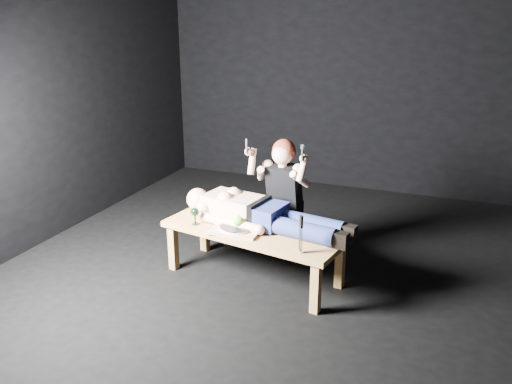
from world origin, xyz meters
TOP-DOWN VIEW (x-y plane):
  - ground at (0.00, 0.00)m, footprint 5.00×5.00m
  - back_wall at (0.00, 2.50)m, footprint 5.00×0.00m
  - table at (-0.32, -0.23)m, footprint 1.58×0.81m
  - lying_man at (-0.26, -0.14)m, footprint 1.52×0.69m
  - kneeling_woman at (-0.21, 0.29)m, footprint 0.66×0.73m
  - serving_tray at (-0.43, -0.34)m, footprint 0.40×0.29m
  - plate at (-0.43, -0.34)m, footprint 0.27×0.27m
  - apple at (-0.41, -0.33)m, footprint 0.09×0.09m
  - goblet at (-0.80, -0.33)m, footprint 0.08×0.08m
  - fork_flat at (-0.65, -0.33)m, footprint 0.05×0.16m
  - knife_flat at (-0.33, -0.40)m, footprint 0.02×0.16m
  - spoon_flat at (-0.34, -0.30)m, footprint 0.10×0.14m
  - carving_knife at (0.18, -0.53)m, footprint 0.04×0.05m

SIDE VIEW (x-z plane):
  - ground at x=0.00m, z-range 0.00..0.00m
  - table at x=-0.32m, z-range 0.00..0.45m
  - fork_flat at x=-0.65m, z-range 0.45..0.46m
  - knife_flat at x=-0.33m, z-range 0.45..0.46m
  - spoon_flat at x=-0.34m, z-range 0.45..0.46m
  - serving_tray at x=-0.43m, z-range 0.45..0.47m
  - plate at x=-0.43m, z-range 0.47..0.49m
  - goblet at x=-0.80m, z-range 0.45..0.60m
  - apple at x=-0.41m, z-range 0.49..0.58m
  - kneeling_woman at x=-0.21m, z-range 0.00..1.15m
  - lying_man at x=-0.26m, z-range 0.45..0.71m
  - carving_knife at x=0.18m, z-range 0.45..0.74m
  - back_wall at x=0.00m, z-range -1.00..4.00m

